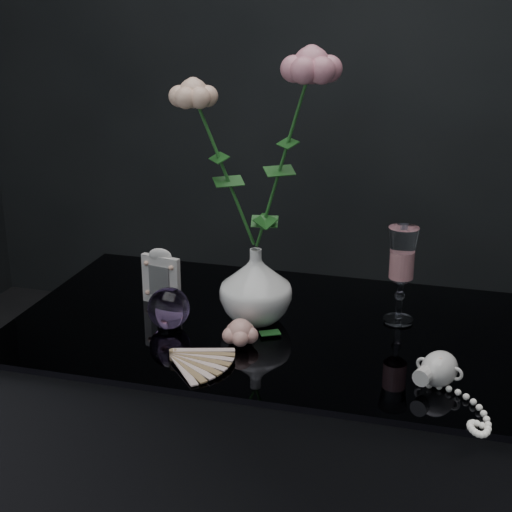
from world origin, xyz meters
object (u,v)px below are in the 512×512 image
(loose_rose, at_px, (240,332))
(vase, at_px, (256,285))
(paperweight, at_px, (169,308))
(picture_frame, at_px, (161,276))
(pearl_jar, at_px, (439,367))
(wine_glass, at_px, (401,275))

(loose_rose, bearing_deg, vase, 92.07)
(vase, height_order, paperweight, vase)
(picture_frame, xyz_separation_m, pearl_jar, (0.57, -0.20, -0.03))
(vase, height_order, pearl_jar, vase)
(vase, bearing_deg, wine_glass, 14.85)
(picture_frame, relative_size, paperweight, 1.48)
(vase, relative_size, pearl_jar, 0.70)
(loose_rose, bearing_deg, paperweight, 169.01)
(wine_glass, height_order, picture_frame, wine_glass)
(wine_glass, bearing_deg, paperweight, -160.56)
(vase, xyz_separation_m, picture_frame, (-0.21, 0.03, -0.01))
(vase, bearing_deg, paperweight, -152.99)
(paperweight, height_order, loose_rose, paperweight)
(vase, xyz_separation_m, pearl_jar, (0.36, -0.16, -0.04))
(wine_glass, distance_m, picture_frame, 0.48)
(wine_glass, relative_size, paperweight, 2.37)
(vase, height_order, picture_frame, vase)
(loose_rose, bearing_deg, pearl_jar, -7.24)
(loose_rose, height_order, pearl_jar, pearl_jar)
(picture_frame, bearing_deg, loose_rose, -22.42)
(wine_glass, xyz_separation_m, paperweight, (-0.42, -0.15, -0.06))
(wine_glass, relative_size, pearl_jar, 0.91)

